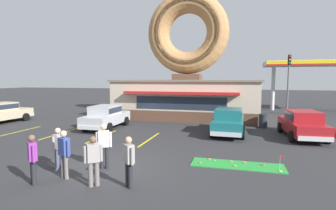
{
  "coord_description": "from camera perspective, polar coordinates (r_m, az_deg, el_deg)",
  "views": [
    {
      "loc": [
        4.97,
        -8.86,
        3.43
      ],
      "look_at": [
        1.24,
        5.0,
        2.0
      ],
      "focal_mm": 28.0,
      "sensor_mm": 36.0,
      "label": 1
    }
  ],
  "objects": [
    {
      "name": "ground_plane",
      "position": [
        10.72,
        -13.83,
        -13.13
      ],
      "size": [
        160.0,
        160.0,
        0.0
      ],
      "primitive_type": "plane",
      "color": "#2D2D30"
    },
    {
      "name": "donut_shop_building",
      "position": [
        23.23,
        4.2,
        6.43
      ],
      "size": [
        12.3,
        6.75,
        10.96
      ],
      "color": "brown",
      "rests_on": "ground"
    },
    {
      "name": "putting_mat",
      "position": [
        11.03,
        14.82,
        -12.54
      ],
      "size": [
        3.61,
        1.13,
        0.03
      ],
      "primitive_type": "cube",
      "color": "green",
      "rests_on": "ground"
    },
    {
      "name": "mini_donut_near_left",
      "position": [
        11.46,
        8.97,
        -11.55
      ],
      "size": [
        0.13,
        0.13,
        0.04
      ],
      "primitive_type": "torus",
      "color": "#D17F47",
      "rests_on": "putting_mat"
    },
    {
      "name": "mini_donut_near_right",
      "position": [
        11.3,
        13.59,
        -11.88
      ],
      "size": [
        0.13,
        0.13,
        0.04
      ],
      "primitive_type": "torus",
      "color": "#D17F47",
      "rests_on": "putting_mat"
    },
    {
      "name": "mini_donut_mid_left",
      "position": [
        10.83,
        14.35,
        -12.69
      ],
      "size": [
        0.13,
        0.13,
        0.04
      ],
      "primitive_type": "torus",
      "color": "#D17F47",
      "rests_on": "putting_mat"
    },
    {
      "name": "mini_donut_mid_centre",
      "position": [
        10.96,
        7.03,
        -12.33
      ],
      "size": [
        0.13,
        0.13,
        0.04
      ],
      "primitive_type": "torus",
      "color": "#A5724C",
      "rests_on": "putting_mat"
    },
    {
      "name": "mini_donut_mid_right",
      "position": [
        10.77,
        23.28,
        -13.08
      ],
      "size": [
        0.13,
        0.13,
        0.04
      ],
      "primitive_type": "torus",
      "color": "#E5C666",
      "rests_on": "putting_mat"
    },
    {
      "name": "mini_donut_far_left",
      "position": [
        11.23,
        20.03,
        -12.19
      ],
      "size": [
        0.13,
        0.13,
        0.04
      ],
      "primitive_type": "torus",
      "color": "#D17F47",
      "rests_on": "putting_mat"
    },
    {
      "name": "mini_donut_far_centre",
      "position": [
        11.32,
        16.33,
        -11.92
      ],
      "size": [
        0.13,
        0.13,
        0.04
      ],
      "primitive_type": "torus",
      "color": "#D17F47",
      "rests_on": "putting_mat"
    },
    {
      "name": "golf_ball",
      "position": [
        11.28,
        10.21,
        -11.82
      ],
      "size": [
        0.04,
        0.04,
        0.04
      ],
      "primitive_type": "sphere",
      "color": "white",
      "rests_on": "putting_mat"
    },
    {
      "name": "putting_flag_pin",
      "position": [
        10.88,
        23.41,
        -10.74
      ],
      "size": [
        0.13,
        0.01,
        0.55
      ],
      "color": "silver",
      "rests_on": "putting_mat"
    },
    {
      "name": "car_red",
      "position": [
        17.19,
        27.2,
        -3.51
      ],
      "size": [
        2.23,
        4.67,
        1.6
      ],
      "color": "maroon",
      "rests_on": "ground"
    },
    {
      "name": "car_teal",
      "position": [
        16.75,
        13.05,
        -3.24
      ],
      "size": [
        2.09,
        4.61,
        1.6
      ],
      "color": "#196066",
      "rests_on": "ground"
    },
    {
      "name": "car_silver",
      "position": [
        18.75,
        -13.35,
        -2.31
      ],
      "size": [
        2.04,
        4.59,
        1.6
      ],
      "color": "#B2B5BA",
      "rests_on": "ground"
    },
    {
      "name": "car_champagne",
      "position": [
        24.21,
        -32.51,
        -1.28
      ],
      "size": [
        2.18,
        4.65,
        1.6
      ],
      "color": "#BCAD89",
      "rests_on": "ground"
    },
    {
      "name": "pedestrian_blue_sweater_man",
      "position": [
        10.37,
        -13.78,
        -8.22
      ],
      "size": [
        0.56,
        0.37,
        1.73
      ],
      "color": "#232328",
      "rests_on": "ground"
    },
    {
      "name": "pedestrian_hooded_kid",
      "position": [
        10.89,
        -22.76,
        -8.32
      ],
      "size": [
        0.26,
        0.6,
        1.59
      ],
      "color": "#474C66",
      "rests_on": "ground"
    },
    {
      "name": "pedestrian_leather_jacket_man",
      "position": [
        9.69,
        -27.4,
        -10.04
      ],
      "size": [
        0.48,
        0.43,
        1.64
      ],
      "color": "#232328",
      "rests_on": "ground"
    },
    {
      "name": "pedestrian_clipboard_woman",
      "position": [
        8.49,
        -8.54,
        -11.65
      ],
      "size": [
        0.47,
        0.43,
        1.64
      ],
      "color": "#232328",
      "rests_on": "ground"
    },
    {
      "name": "pedestrian_beanie_man",
      "position": [
        9.82,
        -21.69,
        -9.48
      ],
      "size": [
        0.56,
        0.36,
        1.67
      ],
      "color": "slate",
      "rests_on": "ground"
    },
    {
      "name": "pedestrian_crossing_woman",
      "position": [
        8.82,
        -15.94,
        -11.2
      ],
      "size": [
        0.48,
        0.43,
        1.63
      ],
      "color": "slate",
      "rests_on": "ground"
    },
    {
      "name": "trash_bin",
      "position": [
        19.67,
        20.03,
        -3.23
      ],
      "size": [
        0.57,
        0.57,
        0.97
      ],
      "color": "#232833",
      "rests_on": "ground"
    },
    {
      "name": "traffic_light_pole",
      "position": [
        28.0,
        24.77,
        5.73
      ],
      "size": [
        0.28,
        0.47,
        5.8
      ],
      "color": "#595B60",
      "rests_on": "ground"
    },
    {
      "name": "gas_station_canopy",
      "position": [
        31.76,
        28.4,
        7.59
      ],
      "size": [
        9.0,
        4.46,
        5.3
      ],
      "color": "silver",
      "rests_on": "ground"
    },
    {
      "name": "parking_stripe_far_left",
      "position": [
        19.87,
        -29.5,
        -4.99
      ],
      "size": [
        0.12,
        3.6,
        0.01
      ],
      "primitive_type": "cube",
      "color": "yellow",
      "rests_on": "ground"
    },
    {
      "name": "parking_stripe_left",
      "position": [
        17.92,
        -22.6,
        -5.78
      ],
      "size": [
        0.12,
        3.6,
        0.01
      ],
      "primitive_type": "cube",
      "color": "yellow",
      "rests_on": "ground"
    },
    {
      "name": "parking_stripe_mid_left",
      "position": [
        16.28,
        -14.15,
        -6.64
      ],
      "size": [
        0.12,
        3.6,
        0.01
      ],
      "primitive_type": "cube",
      "color": "yellow",
      "rests_on": "ground"
    },
    {
      "name": "parking_stripe_centre",
      "position": [
        15.07,
        -4.06,
        -7.47
      ],
      "size": [
        0.12,
        3.6,
        0.01
      ],
      "primitive_type": "cube",
      "color": "yellow",
      "rests_on": "ground"
    }
  ]
}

